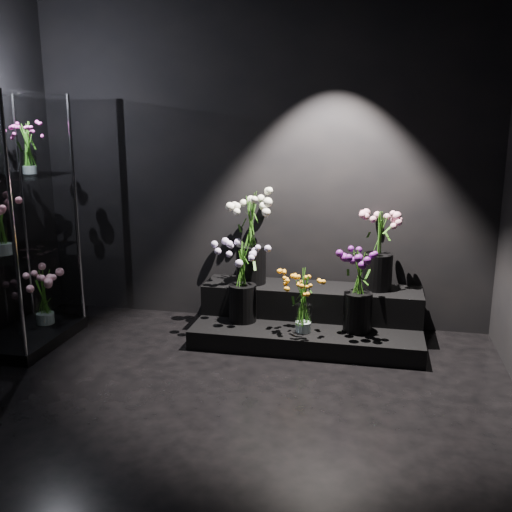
% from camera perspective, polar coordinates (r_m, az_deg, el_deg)
% --- Properties ---
extents(floor, '(4.00, 4.00, 0.00)m').
position_cam_1_polar(floor, '(3.53, -6.61, -16.88)').
color(floor, black).
rests_on(floor, ground).
extents(wall_back, '(4.00, 0.00, 4.00)m').
position_cam_1_polar(wall_back, '(4.99, 0.32, 9.12)').
color(wall_back, black).
rests_on(wall_back, floor).
extents(display_riser, '(1.83, 0.81, 0.41)m').
position_cam_1_polar(display_riser, '(4.82, 5.35, -6.12)').
color(display_riser, black).
rests_on(display_riser, floor).
extents(display_case, '(0.54, 0.90, 1.98)m').
position_cam_1_polar(display_case, '(4.82, -22.60, 3.03)').
color(display_case, black).
rests_on(display_case, floor).
extents(bouquet_orange_bells, '(0.32, 0.32, 0.50)m').
position_cam_1_polar(bouquet_orange_bells, '(4.45, 4.79, -4.41)').
color(bouquet_orange_bells, white).
rests_on(bouquet_orange_bells, display_riser).
extents(bouquet_lilac, '(0.41, 0.41, 0.68)m').
position_cam_1_polar(bouquet_lilac, '(4.65, -1.36, -1.85)').
color(bouquet_lilac, black).
rests_on(bouquet_lilac, display_riser).
extents(bouquet_purple, '(0.39, 0.39, 0.65)m').
position_cam_1_polar(bouquet_purple, '(4.50, 10.23, -2.95)').
color(bouquet_purple, black).
rests_on(bouquet_purple, display_riser).
extents(bouquet_cream_roses, '(0.47, 0.47, 0.78)m').
position_cam_1_polar(bouquet_cream_roses, '(4.83, -0.50, 2.45)').
color(bouquet_cream_roses, black).
rests_on(bouquet_cream_roses, display_riser).
extents(bouquet_pink_roses, '(0.41, 0.41, 0.67)m').
position_cam_1_polar(bouquet_pink_roses, '(4.76, 12.18, 1.11)').
color(bouquet_pink_roses, black).
rests_on(bouquet_pink_roses, display_riser).
extents(bouquet_case_pink, '(0.31, 0.31, 0.44)m').
position_cam_1_polar(bouquet_case_pink, '(4.72, -24.13, 2.87)').
color(bouquet_case_pink, white).
rests_on(bouquet_case_pink, display_case).
extents(bouquet_case_magenta, '(0.25, 0.25, 0.40)m').
position_cam_1_polar(bouquet_case_magenta, '(4.90, -21.87, 10.04)').
color(bouquet_case_magenta, white).
rests_on(bouquet_case_magenta, display_case).
extents(bouquet_case_base_pink, '(0.44, 0.44, 0.49)m').
position_cam_1_polar(bouquet_case_base_pink, '(5.12, -20.50, -3.58)').
color(bouquet_case_base_pink, white).
rests_on(bouquet_case_base_pink, display_case).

